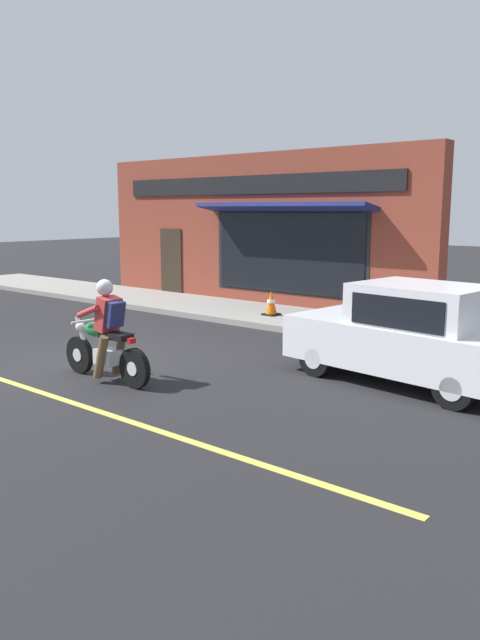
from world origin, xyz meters
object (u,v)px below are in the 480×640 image
motorcycle_with_rider (106,339)px  traffic_cone (271,303)px  fire_hydrant (371,313)px  car_hatchback (410,335)px

motorcycle_with_rider → traffic_cone: 6.13m
traffic_cone → fire_hydrant: bearing=-99.6°
car_hatchback → traffic_cone: 5.87m
car_hatchback → motorcycle_with_rider: bearing=128.1°
car_hatchback → fire_hydrant: 3.27m
car_hatchback → traffic_cone: car_hatchback is taller
car_hatchback → traffic_cone: size_ratio=6.56×
fire_hydrant → motorcycle_with_rider: bearing=162.6°
motorcycle_with_rider → traffic_cone: size_ratio=3.37×
car_hatchback → fire_hydrant: (2.56, 2.02, -0.19)m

